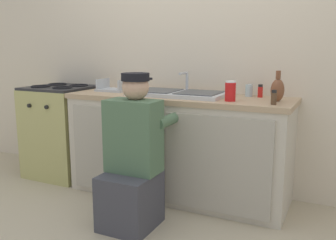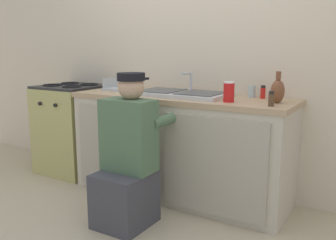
{
  "view_description": "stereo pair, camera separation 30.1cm",
  "coord_description": "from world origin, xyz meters",
  "px_view_note": "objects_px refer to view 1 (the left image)",
  "views": [
    {
      "loc": [
        1.27,
        -2.57,
        1.28
      ],
      "look_at": [
        0.0,
        0.1,
        0.71
      ],
      "focal_mm": 40.0,
      "sensor_mm": 36.0,
      "label": 1
    },
    {
      "loc": [
        1.54,
        -2.42,
        1.28
      ],
      "look_at": [
        0.0,
        0.1,
        0.71
      ],
      "focal_mm": 40.0,
      "sensor_mm": 36.0,
      "label": 2
    }
  ],
  "objects_px": {
    "spice_bottle_red": "(260,91)",
    "vase_decorative": "(277,90)",
    "sink_double_basin": "(178,93)",
    "dish_rack_tray": "(114,88)",
    "water_glass": "(249,90)",
    "stove_range": "(62,131)",
    "spice_bottle_pepper": "(274,98)",
    "plumber_person": "(132,164)",
    "soda_cup_red": "(230,91)"
  },
  "relations": [
    {
      "from": "stove_range",
      "to": "spice_bottle_red",
      "type": "xyz_separation_m",
      "value": [
        1.93,
        0.18,
        0.48
      ]
    },
    {
      "from": "spice_bottle_pepper",
      "to": "water_glass",
      "type": "distance_m",
      "value": 0.47
    },
    {
      "from": "soda_cup_red",
      "to": "stove_range",
      "type": "bearing_deg",
      "value": 175.43
    },
    {
      "from": "spice_bottle_red",
      "to": "soda_cup_red",
      "type": "distance_m",
      "value": 0.36
    },
    {
      "from": "sink_double_basin",
      "to": "soda_cup_red",
      "type": "bearing_deg",
      "value": -16.29
    },
    {
      "from": "vase_decorative",
      "to": "dish_rack_tray",
      "type": "bearing_deg",
      "value": 177.92
    },
    {
      "from": "stove_range",
      "to": "spice_bottle_pepper",
      "type": "relative_size",
      "value": 8.72
    },
    {
      "from": "plumber_person",
      "to": "spice_bottle_red",
      "type": "bearing_deg",
      "value": 49.67
    },
    {
      "from": "stove_range",
      "to": "plumber_person",
      "type": "height_order",
      "value": "plumber_person"
    },
    {
      "from": "stove_range",
      "to": "sink_double_basin",
      "type": "bearing_deg",
      "value": 0.1
    },
    {
      "from": "stove_range",
      "to": "vase_decorative",
      "type": "relative_size",
      "value": 3.98
    },
    {
      "from": "stove_range",
      "to": "spice_bottle_red",
      "type": "relative_size",
      "value": 8.72
    },
    {
      "from": "plumber_person",
      "to": "soda_cup_red",
      "type": "relative_size",
      "value": 7.26
    },
    {
      "from": "dish_rack_tray",
      "to": "water_glass",
      "type": "relative_size",
      "value": 2.8
    },
    {
      "from": "spice_bottle_red",
      "to": "spice_bottle_pepper",
      "type": "xyz_separation_m",
      "value": [
        0.17,
        -0.36,
        0.0
      ]
    },
    {
      "from": "stove_range",
      "to": "dish_rack_tray",
      "type": "xyz_separation_m",
      "value": [
        0.6,
        0.04,
        0.45
      ]
    },
    {
      "from": "spice_bottle_pepper",
      "to": "stove_range",
      "type": "bearing_deg",
      "value": 174.97
    },
    {
      "from": "dish_rack_tray",
      "to": "vase_decorative",
      "type": "height_order",
      "value": "vase_decorative"
    },
    {
      "from": "vase_decorative",
      "to": "water_glass",
      "type": "distance_m",
      "value": 0.34
    },
    {
      "from": "sink_double_basin",
      "to": "vase_decorative",
      "type": "xyz_separation_m",
      "value": [
        0.81,
        -0.01,
        0.07
      ]
    },
    {
      "from": "soda_cup_red",
      "to": "vase_decorative",
      "type": "relative_size",
      "value": 0.66
    },
    {
      "from": "sink_double_basin",
      "to": "stove_range",
      "type": "distance_m",
      "value": 1.36
    },
    {
      "from": "soda_cup_red",
      "to": "water_glass",
      "type": "bearing_deg",
      "value": 79.75
    },
    {
      "from": "soda_cup_red",
      "to": "vase_decorative",
      "type": "xyz_separation_m",
      "value": [
        0.32,
        0.13,
        0.01
      ]
    },
    {
      "from": "vase_decorative",
      "to": "water_glass",
      "type": "xyz_separation_m",
      "value": [
        -0.26,
        0.21,
        -0.04
      ]
    },
    {
      "from": "stove_range",
      "to": "plumber_person",
      "type": "bearing_deg",
      "value": -28.49
    },
    {
      "from": "stove_range",
      "to": "spice_bottle_pepper",
      "type": "xyz_separation_m",
      "value": [
        2.1,
        -0.18,
        0.48
      ]
    },
    {
      "from": "spice_bottle_red",
      "to": "dish_rack_tray",
      "type": "height_order",
      "value": "dish_rack_tray"
    },
    {
      "from": "sink_double_basin",
      "to": "plumber_person",
      "type": "relative_size",
      "value": 0.72
    },
    {
      "from": "plumber_person",
      "to": "spice_bottle_red",
      "type": "xyz_separation_m",
      "value": [
        0.71,
        0.84,
        0.47
      ]
    },
    {
      "from": "spice_bottle_red",
      "to": "vase_decorative",
      "type": "height_order",
      "value": "vase_decorative"
    },
    {
      "from": "spice_bottle_red",
      "to": "vase_decorative",
      "type": "distance_m",
      "value": 0.25
    },
    {
      "from": "soda_cup_red",
      "to": "dish_rack_tray",
      "type": "bearing_deg",
      "value": 171.09
    },
    {
      "from": "plumber_person",
      "to": "vase_decorative",
      "type": "bearing_deg",
      "value": 36.52
    },
    {
      "from": "stove_range",
      "to": "spice_bottle_pepper",
      "type": "distance_m",
      "value": 2.16
    },
    {
      "from": "stove_range",
      "to": "water_glass",
      "type": "distance_m",
      "value": 1.9
    },
    {
      "from": "sink_double_basin",
      "to": "vase_decorative",
      "type": "height_order",
      "value": "vase_decorative"
    },
    {
      "from": "sink_double_basin",
      "to": "soda_cup_red",
      "type": "height_order",
      "value": "sink_double_basin"
    },
    {
      "from": "sink_double_basin",
      "to": "spice_bottle_pepper",
      "type": "height_order",
      "value": "sink_double_basin"
    },
    {
      "from": "plumber_person",
      "to": "spice_bottle_pepper",
      "type": "distance_m",
      "value": 1.11
    },
    {
      "from": "sink_double_basin",
      "to": "dish_rack_tray",
      "type": "bearing_deg",
      "value": 176.65
    },
    {
      "from": "sink_double_basin",
      "to": "dish_rack_tray",
      "type": "relative_size",
      "value": 2.86
    },
    {
      "from": "dish_rack_tray",
      "to": "vase_decorative",
      "type": "bearing_deg",
      "value": -2.08
    },
    {
      "from": "spice_bottle_red",
      "to": "water_glass",
      "type": "relative_size",
      "value": 1.05
    },
    {
      "from": "dish_rack_tray",
      "to": "spice_bottle_pepper",
      "type": "distance_m",
      "value": 1.51
    },
    {
      "from": "stove_range",
      "to": "dish_rack_tray",
      "type": "relative_size",
      "value": 3.27
    },
    {
      "from": "dish_rack_tray",
      "to": "plumber_person",
      "type": "bearing_deg",
      "value": -48.79
    },
    {
      "from": "plumber_person",
      "to": "soda_cup_red",
      "type": "bearing_deg",
      "value": 43.21
    },
    {
      "from": "sink_double_basin",
      "to": "dish_rack_tray",
      "type": "xyz_separation_m",
      "value": [
        -0.68,
        0.04,
        0.01
      ]
    },
    {
      "from": "sink_double_basin",
      "to": "water_glass",
      "type": "distance_m",
      "value": 0.59
    }
  ]
}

